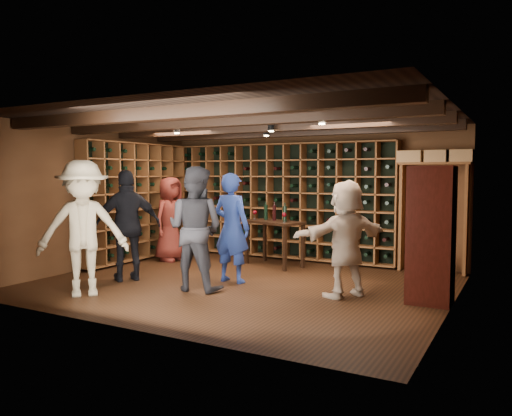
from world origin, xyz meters
The scene contains 13 objects.
ground centered at (0.00, 0.00, 0.00)m, with size 6.00×6.00×0.00m, color #321B0D.
room_shell centered at (0.00, 0.05, 2.42)m, with size 6.00×6.00×6.00m.
wine_rack_back centered at (-0.52, 2.33, 1.15)m, with size 4.65×0.30×2.20m.
wine_rack_left centered at (-2.83, 0.82, 1.15)m, with size 0.30×2.65×2.20m.
crate_shelf centered at (2.41, 2.32, 1.57)m, with size 1.20×0.32×2.07m.
display_cabinet centered at (2.71, 0.20, 0.86)m, with size 0.55×0.50×1.75m.
man_blue_shirt centered at (-0.20, 0.04, 0.84)m, with size 0.62×0.40×1.69m, color navy.
man_grey_suit centered at (-0.39, -0.65, 0.89)m, with size 0.87×0.68×1.78m, color black.
guest_red_floral centered at (-2.23, 1.10, 0.81)m, with size 0.79×0.51×1.62m, color maroon.
guest_woman_black centered at (-1.68, -0.64, 0.87)m, with size 1.02×0.42×1.74m, color black.
guest_khaki centered at (-1.53, -1.67, 0.93)m, with size 1.20×0.69×1.86m, color gray.
guest_beige centered at (1.64, 0.01, 0.80)m, with size 1.48×0.47×1.60m, color tan.
tasting_table centered at (-0.24, 1.58, 0.73)m, with size 1.21×0.88×1.10m.
Camera 1 is at (3.80, -6.48, 1.69)m, focal length 35.00 mm.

